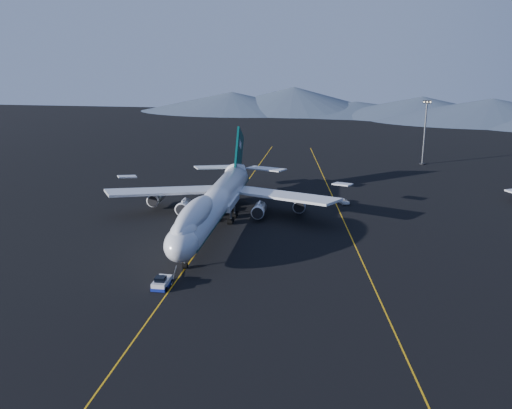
# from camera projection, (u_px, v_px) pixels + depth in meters

# --- Properties ---
(ground) EXTENTS (500.00, 500.00, 0.00)m
(ground) POSITION_uv_depth(u_px,v_px,m) (215.00, 226.00, 135.04)
(ground) COLOR black
(ground) RESTS_ON ground
(taxiway_line_main) EXTENTS (0.25, 220.00, 0.01)m
(taxiway_line_main) POSITION_uv_depth(u_px,v_px,m) (215.00, 226.00, 135.04)
(taxiway_line_main) COLOR #E8A10D
(taxiway_line_main) RESTS_ON ground
(taxiway_line_side) EXTENTS (28.08, 198.09, 0.01)m
(taxiway_line_side) POSITION_uv_depth(u_px,v_px,m) (343.00, 220.00, 140.21)
(taxiway_line_side) COLOR #E8A10D
(taxiway_line_side) RESTS_ON ground
(boeing_747) EXTENTS (59.62, 72.43, 19.37)m
(boeing_747) POSITION_uv_depth(u_px,v_px,m) (215.00, 203.00, 133.49)
(boeing_747) COLOR silver
(boeing_747) RESTS_ON ground
(pushback_tug) EXTENTS (2.96, 5.11, 2.22)m
(pushback_tug) POSITION_uv_depth(u_px,v_px,m) (162.00, 283.00, 101.29)
(pushback_tug) COLOR silver
(pushback_tug) RESTS_ON ground
(service_van) EXTENTS (3.99, 5.00, 1.26)m
(service_van) POSITION_uv_depth(u_px,v_px,m) (343.00, 201.00, 154.18)
(service_van) COLOR white
(service_van) RESTS_ON ground
(floodlight_mast) EXTENTS (2.80, 2.10, 22.69)m
(floodlight_mast) POSITION_uv_depth(u_px,v_px,m) (425.00, 132.00, 201.31)
(floodlight_mast) COLOR black
(floodlight_mast) RESTS_ON ground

